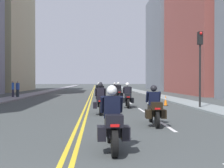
{
  "coord_description": "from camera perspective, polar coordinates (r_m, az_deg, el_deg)",
  "views": [
    {
      "loc": [
        0.63,
        -2.44,
        1.72
      ],
      "look_at": [
        1.63,
        15.49,
        1.55
      ],
      "focal_mm": 44.56,
      "sensor_mm": 36.0,
      "label": 1
    }
  ],
  "objects": [
    {
      "name": "traffic_cone_0",
      "position": [
        19.93,
        10.94,
        -3.32
      ],
      "size": [
        0.3,
        0.3,
        0.76
      ],
      "color": "black",
      "rests_on": "ground"
    },
    {
      "name": "building_left_2",
      "position": [
        54.09,
        -21.93,
        10.13
      ],
      "size": [
        8.75,
        16.37,
        21.52
      ],
      "color": "tan",
      "rests_on": "ground"
    },
    {
      "name": "building_right_1",
      "position": [
        42.11,
        19.59,
        13.89
      ],
      "size": [
        8.8,
        17.61,
        22.91
      ],
      "color": "brown",
      "rests_on": "ground"
    },
    {
      "name": "motorcycle_6",
      "position": [
        29.21,
        -2.72,
        -1.52
      ],
      "size": [
        0.78,
        2.16,
        1.61
      ],
      "rotation": [
        0.0,
        0.0,
        0.06
      ],
      "color": "black",
      "rests_on": "ground"
    },
    {
      "name": "motorcycle_2",
      "position": [
        14.65,
        -2.38,
        -3.62
      ],
      "size": [
        0.76,
        2.2,
        1.66
      ],
      "rotation": [
        0.0,
        0.0,
        -0.01
      ],
      "color": "black",
      "rests_on": "ground"
    },
    {
      "name": "centreline_yellow_outer",
      "position": [
        50.47,
        -3.79,
        -1.4
      ],
      "size": [
        0.12,
        132.0,
        0.01
      ],
      "primitive_type": "cube",
      "color": "yellow",
      "rests_on": "ground"
    },
    {
      "name": "motorcycle_3",
      "position": [
        18.29,
        3.2,
        -2.8
      ],
      "size": [
        0.78,
        2.25,
        1.65
      ],
      "rotation": [
        0.0,
        0.0,
        -0.05
      ],
      "color": "black",
      "rests_on": "ground"
    },
    {
      "name": "centreline_yellow_inner",
      "position": [
        50.48,
        -4.06,
        -1.4
      ],
      "size": [
        0.12,
        132.0,
        0.01
      ],
      "primitive_type": "cube",
      "color": "yellow",
      "rests_on": "ground"
    },
    {
      "name": "sidewalk_right",
      "position": [
        50.96,
        4.73,
        -1.32
      ],
      "size": [
        2.05,
        144.0,
        0.12
      ],
      "primitive_type": "cube",
      "color": "gray",
      "rests_on": "ground"
    },
    {
      "name": "motorcycle_5",
      "position": [
        25.8,
        1.33,
        -1.82
      ],
      "size": [
        0.78,
        2.19,
        1.65
      ],
      "rotation": [
        0.0,
        0.0,
        0.04
      ],
      "color": "black",
      "rests_on": "ground"
    },
    {
      "name": "pedestrian_1",
      "position": [
        30.25,
        -19.67,
        -0.97
      ],
      "size": [
        0.33,
        0.41,
        1.81
      ],
      "rotation": [
        0.0,
        0.0,
        5.07
      ],
      "color": "#2A283A",
      "rests_on": "ground"
    },
    {
      "name": "sidewalk_left",
      "position": [
        51.15,
        -12.55,
        -1.32
      ],
      "size": [
        2.05,
        144.0,
        0.12
      ],
      "primitive_type": "cube",
      "color": "gray",
      "rests_on": "ground"
    },
    {
      "name": "pedestrian_0",
      "position": [
        30.24,
        -18.79,
        -1.0
      ],
      "size": [
        0.4,
        0.41,
        1.77
      ],
      "rotation": [
        0.0,
        0.0,
        5.45
      ],
      "color": "#222C34",
      "rests_on": "ground"
    },
    {
      "name": "motorcycle_4",
      "position": [
        21.68,
        -2.35,
        -2.2
      ],
      "size": [
        0.78,
        2.2,
        1.67
      ],
      "rotation": [
        0.0,
        0.0,
        0.04
      ],
      "color": "black",
      "rests_on": "ground"
    },
    {
      "name": "building_right_2",
      "position": [
        59.52,
        12.65,
        8.24
      ],
      "size": [
        9.3,
        15.01,
        19.38
      ],
      "color": "slate",
      "rests_on": "ground"
    },
    {
      "name": "ground_plane",
      "position": [
        50.48,
        -3.92,
        -1.4
      ],
      "size": [
        264.0,
        264.0,
        0.0
      ],
      "primitive_type": "plane",
      "color": "#3D4242"
    },
    {
      "name": "motorcycle_0",
      "position": [
        7.0,
        0.04,
        -8.28
      ],
      "size": [
        0.77,
        2.19,
        1.62
      ],
      "rotation": [
        0.0,
        0.0,
        0.02
      ],
      "color": "black",
      "rests_on": "ground"
    },
    {
      "name": "lane_dashes_white",
      "position": [
        31.6,
        1.68,
        -2.56
      ],
      "size": [
        0.14,
        56.4,
        0.01
      ],
      "color": "silver",
      "rests_on": "ground"
    },
    {
      "name": "motorcycle_1",
      "position": [
        10.97,
        8.65,
        -5.03
      ],
      "size": [
        0.78,
        2.2,
        1.58
      ],
      "rotation": [
        0.0,
        0.0,
        -0.05
      ],
      "color": "black",
      "rests_on": "ground"
    },
    {
      "name": "motorcycle_7",
      "position": [
        33.49,
        0.54,
        -1.31
      ],
      "size": [
        0.78,
        2.13,
        1.58
      ],
      "rotation": [
        0.0,
        0.0,
        -0.05
      ],
      "color": "black",
      "rests_on": "ground"
    },
    {
      "name": "traffic_light_near",
      "position": [
        18.12,
        17.62,
        5.58
      ],
      "size": [
        0.28,
        0.38,
        4.79
      ],
      "color": "black",
      "rests_on": "ground"
    }
  ]
}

